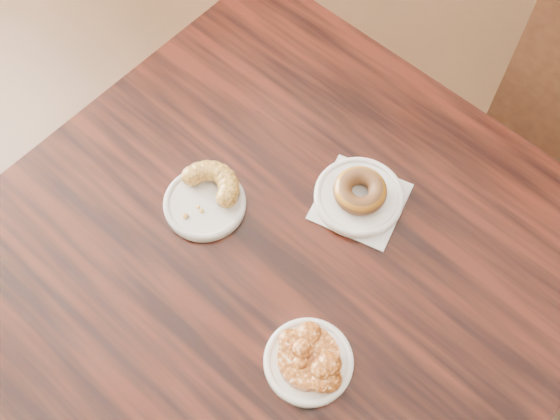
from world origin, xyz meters
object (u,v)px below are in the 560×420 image
Objects in this scene: apple_fritter at (309,358)px; cafe_table at (279,328)px; cruller_fragment at (203,197)px; glazed_donut at (360,191)px.

cafe_table is at bearing 140.13° from apple_fritter.
cafe_table is 7.76× the size of cruller_fragment.
glazed_donut reaches higher than cafe_table.
cruller_fragment is at bearing -176.48° from cafe_table.
apple_fritter is at bearing -22.33° from cruller_fragment.
cruller_fragment reaches higher than cafe_table.
cruller_fragment is at bearing 157.67° from apple_fritter.
glazed_donut reaches higher than cruller_fragment.
cafe_table is 0.44m from apple_fritter.
cruller_fragment reaches higher than apple_fritter.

